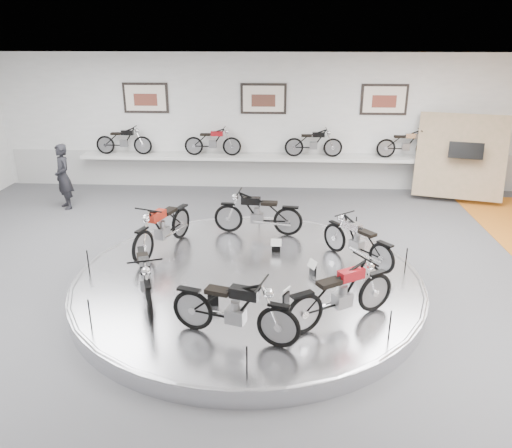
# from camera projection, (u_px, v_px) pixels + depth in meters

# --- Properties ---
(floor) EXTENTS (16.00, 16.00, 0.00)m
(floor) POSITION_uv_depth(u_px,v_px,m) (247.00, 298.00, 9.09)
(floor) COLOR #505053
(floor) RESTS_ON ground
(ceiling) EXTENTS (16.00, 16.00, 0.00)m
(ceiling) POSITION_uv_depth(u_px,v_px,m) (245.00, 69.00, 7.64)
(ceiling) COLOR white
(ceiling) RESTS_ON wall_back
(wall_back) EXTENTS (16.00, 0.00, 16.00)m
(wall_back) POSITION_uv_depth(u_px,v_px,m) (263.00, 123.00, 14.88)
(wall_back) COLOR white
(wall_back) RESTS_ON floor
(dado_band) EXTENTS (15.68, 0.04, 1.10)m
(dado_band) POSITION_uv_depth(u_px,v_px,m) (263.00, 170.00, 15.39)
(dado_band) COLOR #BCBCBA
(dado_band) RESTS_ON floor
(display_platform) EXTENTS (6.40, 6.40, 0.30)m
(display_platform) POSITION_uv_depth(u_px,v_px,m) (248.00, 283.00, 9.31)
(display_platform) COLOR silver
(display_platform) RESTS_ON floor
(platform_rim) EXTENTS (6.40, 6.40, 0.10)m
(platform_rim) POSITION_uv_depth(u_px,v_px,m) (248.00, 277.00, 9.27)
(platform_rim) COLOR #B2B2BA
(platform_rim) RESTS_ON display_platform
(shelf) EXTENTS (11.00, 0.55, 0.10)m
(shelf) POSITION_uv_depth(u_px,v_px,m) (263.00, 158.00, 14.97)
(shelf) COLOR silver
(shelf) RESTS_ON wall_back
(poster_left) EXTENTS (1.35, 0.06, 0.88)m
(poster_left) POSITION_uv_depth(u_px,v_px,m) (146.00, 98.00, 14.77)
(poster_left) COLOR white
(poster_left) RESTS_ON wall_back
(poster_center) EXTENTS (1.35, 0.06, 0.88)m
(poster_center) POSITION_uv_depth(u_px,v_px,m) (263.00, 99.00, 14.60)
(poster_center) COLOR white
(poster_center) RESTS_ON wall_back
(poster_right) EXTENTS (1.35, 0.06, 0.88)m
(poster_right) POSITION_uv_depth(u_px,v_px,m) (384.00, 100.00, 14.42)
(poster_right) COLOR white
(poster_right) RESTS_ON wall_back
(display_panel) EXTENTS (2.56, 1.52, 2.30)m
(display_panel) POSITION_uv_depth(u_px,v_px,m) (460.00, 157.00, 14.03)
(display_panel) COLOR tan
(display_panel) RESTS_ON floor
(shelf_bike_a) EXTENTS (1.22, 0.43, 0.73)m
(shelf_bike_a) POSITION_uv_depth(u_px,v_px,m) (124.00, 142.00, 15.03)
(shelf_bike_a) COLOR black
(shelf_bike_a) RESTS_ON shelf
(shelf_bike_b) EXTENTS (1.22, 0.43, 0.73)m
(shelf_bike_b) POSITION_uv_depth(u_px,v_px,m) (213.00, 143.00, 14.89)
(shelf_bike_b) COLOR maroon
(shelf_bike_b) RESTS_ON shelf
(shelf_bike_c) EXTENTS (1.22, 0.43, 0.73)m
(shelf_bike_c) POSITION_uv_depth(u_px,v_px,m) (313.00, 145.00, 14.74)
(shelf_bike_c) COLOR black
(shelf_bike_c) RESTS_ON shelf
(shelf_bike_d) EXTENTS (1.22, 0.43, 0.73)m
(shelf_bike_d) POSITION_uv_depth(u_px,v_px,m) (406.00, 146.00, 14.60)
(shelf_bike_d) COLOR silver
(shelf_bike_d) RESTS_ON shelf
(bike_a) EXTENTS (1.41, 1.55, 0.91)m
(bike_a) POSITION_uv_depth(u_px,v_px,m) (358.00, 240.00, 9.66)
(bike_a) COLOR silver
(bike_a) RESTS_ON display_platform
(bike_b) EXTENTS (1.73, 0.75, 0.99)m
(bike_b) POSITION_uv_depth(u_px,v_px,m) (258.00, 213.00, 11.01)
(bike_b) COLOR black
(bike_b) RESTS_ON display_platform
(bike_c) EXTENTS (1.19, 1.88, 1.04)m
(bike_c) POSITION_uv_depth(u_px,v_px,m) (162.00, 227.00, 10.16)
(bike_c) COLOR #AB2313
(bike_c) RESTS_ON display_platform
(bike_d) EXTENTS (1.06, 1.69, 0.94)m
(bike_d) POSITION_uv_depth(u_px,v_px,m) (145.00, 276.00, 8.23)
(bike_d) COLOR black
(bike_d) RESTS_ON display_platform
(bike_e) EXTENTS (1.80, 1.06, 1.00)m
(bike_e) POSITION_uv_depth(u_px,v_px,m) (234.00, 308.00, 7.21)
(bike_e) COLOR black
(bike_e) RESTS_ON display_platform
(bike_f) EXTENTS (1.77, 1.41, 1.00)m
(bike_f) POSITION_uv_depth(u_px,v_px,m) (342.00, 293.00, 7.62)
(bike_f) COLOR maroon
(bike_f) RESTS_ON display_platform
(visitor) EXTENTS (0.75, 0.76, 1.77)m
(visitor) POSITION_uv_depth(u_px,v_px,m) (63.00, 177.00, 13.43)
(visitor) COLOR black
(visitor) RESTS_ON floor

